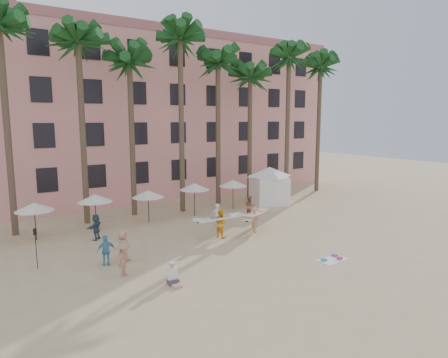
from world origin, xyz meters
TOP-DOWN VIEW (x-y plane):
  - ground at (0.00, 0.00)m, footprint 120.00×120.00m
  - pink_hotel at (7.00, 26.00)m, footprint 35.00×14.00m
  - palm_row at (0.51, 15.00)m, footprint 44.40×5.40m
  - umbrella_row at (-3.00, 12.50)m, footprint 22.50×2.70m
  - cabana at (11.15, 12.63)m, footprint 5.67×5.67m
  - beach_towel at (4.44, -0.97)m, footprint 1.87×1.13m
  - carrier_yellow at (4.16, 5.83)m, footprint 2.91×2.08m
  - carrier_white at (1.51, 6.21)m, footprint 3.28×1.44m
  - beachgoers at (-3.15, 7.04)m, footprint 14.07×8.40m
  - paddle at (-9.80, 6.83)m, footprint 0.18×0.04m
  - seated_man at (-4.67, 0.95)m, footprint 0.48×0.84m

SIDE VIEW (x-z plane):
  - ground at x=0.00m, z-range 0.00..0.00m
  - beach_towel at x=4.44m, z-range -0.04..0.10m
  - seated_man at x=-4.67m, z-range -0.17..0.93m
  - beachgoers at x=-3.15m, z-range -0.06..1.82m
  - carrier_white at x=1.51m, z-range 0.06..1.99m
  - carrier_yellow at x=4.16m, z-range 0.10..1.97m
  - paddle at x=-9.80m, z-range 0.30..2.52m
  - cabana at x=11.15m, z-range 0.32..3.82m
  - umbrella_row at x=-3.00m, z-range 0.97..3.69m
  - pink_hotel at x=7.00m, z-range 0.00..16.00m
  - palm_row at x=0.51m, z-range 4.82..21.12m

